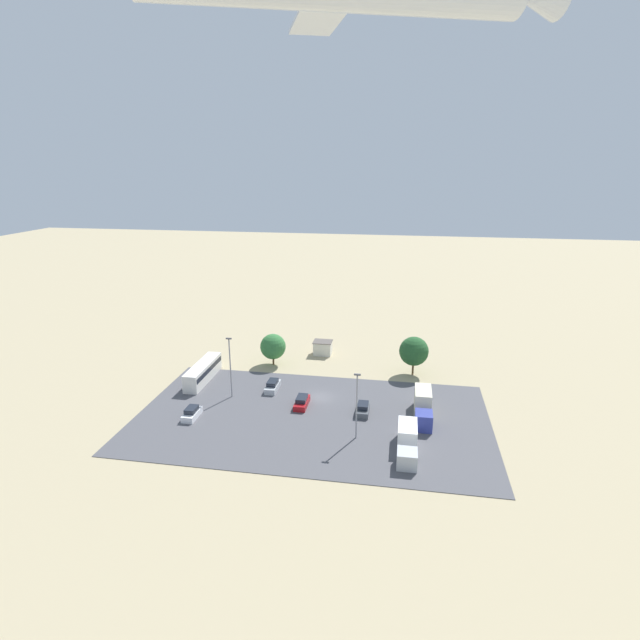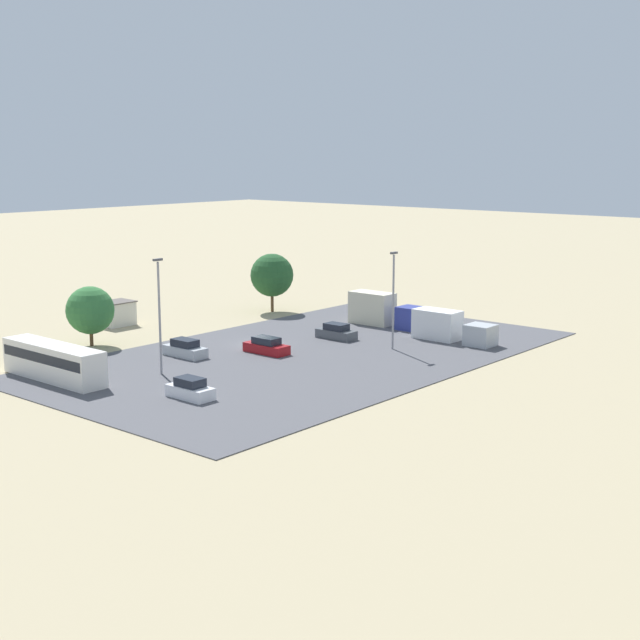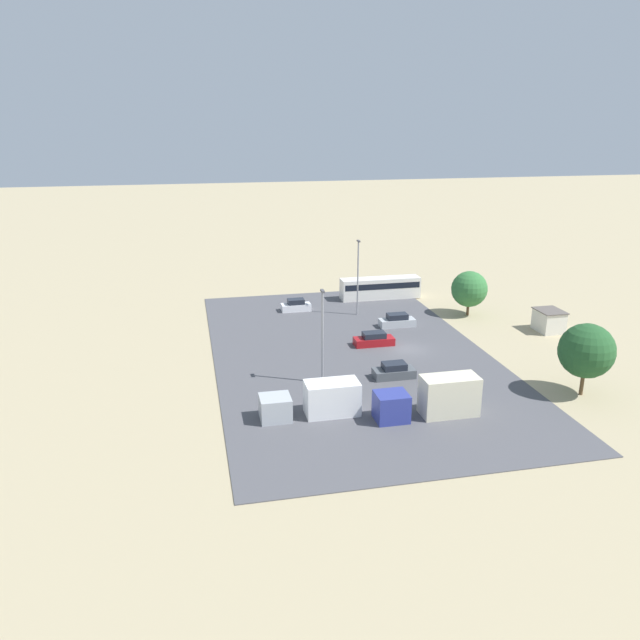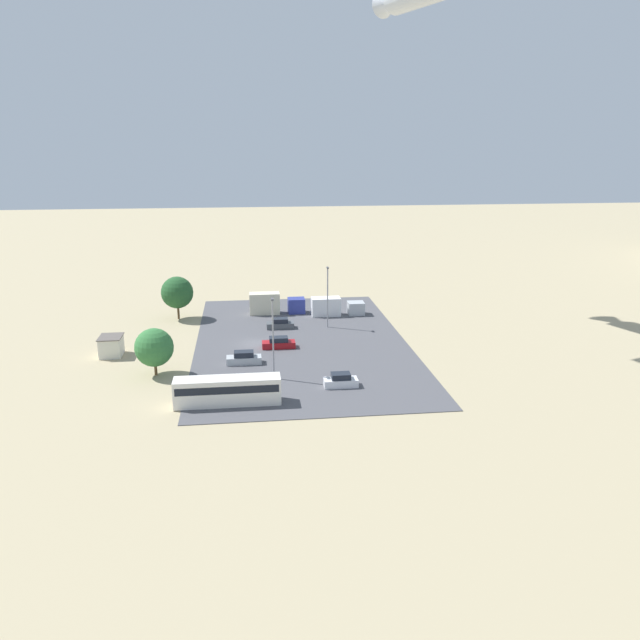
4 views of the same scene
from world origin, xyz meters
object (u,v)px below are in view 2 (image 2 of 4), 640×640
bus (54,361)px  parked_car_0 (190,390)px  shed_building (117,313)px  parked_car_3 (266,346)px  parked_car_1 (185,349)px  parked_truck_0 (383,311)px  parked_car_2 (336,332)px  parked_truck_1 (449,327)px

bus → parked_car_0: 13.64m
shed_building → parked_car_3: shed_building is taller
bus → parked_car_1: size_ratio=2.58×
bus → parked_car_0: size_ratio=2.91×
parked_car_0 → parked_car_1: (-9.37, -11.32, 0.01)m
shed_building → parked_car_1: size_ratio=0.82×
parked_car_1 → parked_truck_0: 24.98m
parked_car_1 → parked_truck_0: parked_truck_0 is taller
parked_car_1 → bus: bearing=172.0°
parked_car_1 → parked_car_3: parked_car_1 is taller
shed_building → parked_truck_0: (-18.89, 22.88, 0.35)m
shed_building → parked_car_3: bearing=91.1°
parked_car_0 → bus: bearing=-74.8°
parked_car_2 → parked_car_3: (9.59, -0.79, -0.01)m
bus → parked_car_0: bus is taller
parked_car_3 → parked_truck_0: parked_truck_0 is taller
parked_car_1 → shed_building: bearing=72.7°
parked_car_1 → parked_truck_0: bearing=-11.8°
bus → parked_truck_1: bus is taller
bus → shed_building: bearing=-139.2°
shed_building → parked_car_1: (5.55, 17.79, -0.60)m
parked_car_0 → parked_car_2: 25.57m
parked_truck_0 → parked_car_0: bearing=10.4°
shed_building → parked_car_1: shed_building is taller
bus → parked_car_2: 29.49m
shed_building → parked_truck_0: bearing=129.5°
shed_building → parked_car_0: bearing=62.9°
parked_car_2 → parked_truck_1: bearing=-55.1°
parked_car_3 → parked_truck_0: (-18.46, 0.22, 0.98)m
shed_building → parked_car_2: 25.51m
parked_car_3 → parked_car_2: bearing=175.3°
parked_car_1 → parked_car_2: 16.56m
parked_car_0 → parked_car_1: bearing=-129.6°
parked_car_1 → parked_car_3: (-5.98, 4.86, -0.04)m
parked_car_0 → parked_truck_1: size_ratio=0.46×
bus → parked_truck_1: size_ratio=1.32×
parked_truck_1 → bus: bearing=-25.7°
parked_truck_1 → parked_car_1: bearing=-34.3°
parked_car_0 → parked_car_3: (-15.35, -6.45, -0.03)m
shed_building → parked_truck_1: bearing=116.8°
parked_car_1 → parked_car_2: bearing=-20.0°
shed_building → parked_car_3: size_ratio=0.80×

